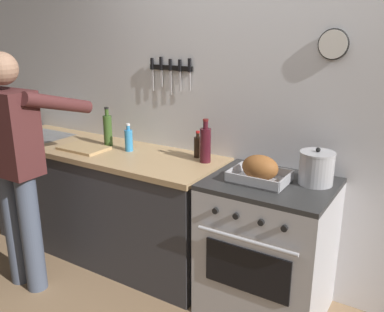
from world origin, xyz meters
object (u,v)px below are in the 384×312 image
bottle_olive_oil (108,130)px  bottle_wine_red (205,144)px  roasting_pan (260,170)px  bottle_soy_sauce (198,146)px  bottle_dish_soap (129,140)px  cutting_board (84,148)px  stove (267,247)px  person_cook (16,159)px  stock_pot (316,168)px

bottle_olive_oil → bottle_wine_red: bearing=2.9°
roasting_pan → bottle_soy_sauce: (-0.58, 0.22, 0.01)m
bottle_dish_soap → roasting_pan: bearing=-4.5°
cutting_board → bottle_dish_soap: (0.33, 0.15, 0.08)m
bottle_olive_oil → bottle_wine_red: 0.86m
roasting_pan → cutting_board: (-1.43, -0.07, -0.06)m
roasting_pan → stove: bearing=26.4°
bottle_soy_sauce → person_cook: bearing=-138.0°
bottle_olive_oil → roasting_pan: bearing=-4.8°
person_cook → cutting_board: (0.07, 0.54, -0.04)m
roasting_pan → bottle_dish_soap: bottle_dish_soap is taller
roasting_pan → bottle_olive_oil: bottle_olive_oil is taller
cutting_board → bottle_wine_red: bottle_wine_red is taller
bottle_soy_sauce → bottle_olive_oil: size_ratio=0.63×
person_cook → roasting_pan: bearing=-64.3°
stock_pot → bottle_dish_soap: stock_pot is taller
person_cook → bottle_wine_red: 1.28m
bottle_soy_sauce → bottle_olive_oil: bearing=-171.6°
cutting_board → stove: bearing=3.8°
person_cook → stock_pot: 1.95m
roasting_pan → bottle_wine_red: 0.50m
person_cook → roasting_pan: person_cook is taller
stock_pot → bottle_wine_red: (-0.77, 0.01, 0.03)m
person_cook → cutting_board: 0.55m
bottle_olive_oil → bottle_wine_red: size_ratio=1.01×
stock_pot → bottle_soy_sauce: stock_pot is taller
stove → stock_pot: bearing=25.1°
stove → bottle_wine_red: bottle_wine_red is taller
roasting_pan → bottle_olive_oil: size_ratio=1.14×
roasting_pan → stock_pot: size_ratio=1.55×
bottle_dish_soap → bottle_wine_red: bearing=6.3°
stock_pot → person_cook: bearing=-157.4°
person_cook → roasting_pan: size_ratio=4.72×
bottle_soy_sauce → bottle_dish_soap: 0.54m
stock_pot → bottle_olive_oil: (-1.64, -0.03, 0.03)m
person_cook → bottle_soy_sauce: bearing=-44.3°
cutting_board → bottle_olive_oil: (0.09, 0.18, 0.12)m
stove → bottle_soy_sauce: (-0.64, 0.19, 0.53)m
bottle_soy_sauce → bottle_dish_soap: bearing=-165.3°
roasting_pan → bottle_soy_sauce: bottle_soy_sauce is taller
bottle_olive_oil → bottle_dish_soap: bearing=-6.4°
stock_pot → bottle_wine_red: bottle_wine_red is taller
stock_pot → bottle_wine_red: 0.77m
roasting_pan → bottle_wine_red: (-0.47, 0.16, 0.06)m
person_cook → bottle_wine_red: person_cook is taller
person_cook → bottle_dish_soap: size_ratio=7.81×
cutting_board → bottle_wine_red: size_ratio=1.18×
stock_pot → bottle_dish_soap: 1.41m
cutting_board → person_cook: bearing=-97.4°
bottle_soy_sauce → stove: bearing=-16.8°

